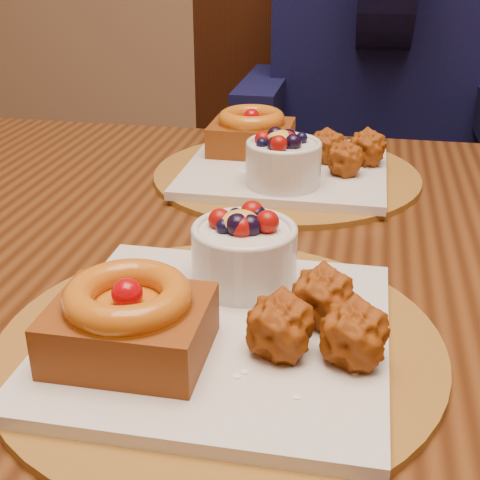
# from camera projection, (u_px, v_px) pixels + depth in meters

# --- Properties ---
(dining_table) EXTENTS (1.60, 0.90, 0.76)m
(dining_table) POSITION_uv_depth(u_px,v_px,m) (261.00, 299.00, 0.80)
(dining_table) COLOR #341809
(dining_table) RESTS_ON ground
(place_setting_near) EXTENTS (0.38, 0.38, 0.09)m
(place_setting_near) POSITION_uv_depth(u_px,v_px,m) (217.00, 314.00, 0.57)
(place_setting_near) COLOR brown
(place_setting_near) RESTS_ON dining_table
(place_setting_far) EXTENTS (0.38, 0.38, 0.09)m
(place_setting_far) POSITION_uv_depth(u_px,v_px,m) (284.00, 159.00, 0.95)
(place_setting_far) COLOR brown
(place_setting_far) RESTS_ON dining_table
(chair_far) EXTENTS (0.50, 0.50, 0.96)m
(chair_far) POSITION_uv_depth(u_px,v_px,m) (279.00, 196.00, 1.51)
(chair_far) COLOR black
(chair_far) RESTS_ON ground
(diner) EXTENTS (0.52, 0.50, 0.85)m
(diner) POSITION_uv_depth(u_px,v_px,m) (384.00, 27.00, 1.32)
(diner) COLOR black
(diner) RESTS_ON ground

